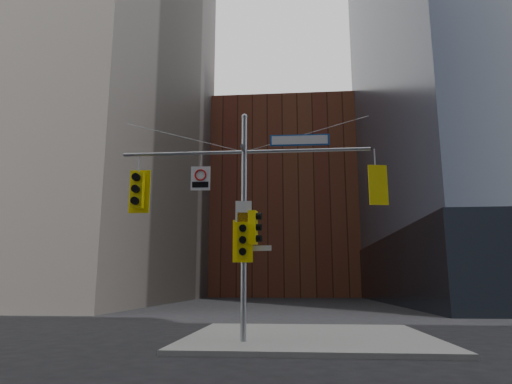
% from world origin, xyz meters
% --- Properties ---
extents(ground, '(160.00, 160.00, 0.00)m').
position_xyz_m(ground, '(0.00, 0.00, 0.00)').
color(ground, black).
rests_on(ground, ground).
extents(sidewalk_corner, '(8.00, 8.00, 0.15)m').
position_xyz_m(sidewalk_corner, '(2.00, 4.00, 0.07)').
color(sidewalk_corner, gray).
rests_on(sidewalk_corner, ground).
extents(brick_midrise, '(26.00, 20.00, 28.00)m').
position_xyz_m(brick_midrise, '(0.00, 58.00, 14.00)').
color(brick_midrise, brown).
rests_on(brick_midrise, ground).
extents(signal_assembly, '(8.00, 0.80, 7.30)m').
position_xyz_m(signal_assembly, '(0.00, 1.99, 4.42)').
color(signal_assembly, gray).
rests_on(signal_assembly, ground).
extents(traffic_light_west_arm, '(0.68, 0.54, 1.43)m').
position_xyz_m(traffic_light_west_arm, '(-3.47, 2.01, 4.80)').
color(traffic_light_west_arm, yellow).
rests_on(traffic_light_west_arm, ground).
extents(traffic_light_east_arm, '(0.59, 0.53, 1.25)m').
position_xyz_m(traffic_light_east_arm, '(4.12, 1.99, 4.80)').
color(traffic_light_east_arm, yellow).
rests_on(traffic_light_east_arm, ground).
extents(traffic_light_pole_side, '(0.43, 0.37, 1.04)m').
position_xyz_m(traffic_light_pole_side, '(0.32, 1.99, 3.55)').
color(traffic_light_pole_side, yellow).
rests_on(traffic_light_pole_side, ground).
extents(traffic_light_pole_front, '(0.62, 0.52, 1.30)m').
position_xyz_m(traffic_light_pole_front, '(-0.00, 1.73, 3.12)').
color(traffic_light_pole_front, yellow).
rests_on(traffic_light_pole_front, ground).
extents(street_sign_blade, '(1.90, 0.07, 0.37)m').
position_xyz_m(street_sign_blade, '(1.78, 2.00, 6.35)').
color(street_sign_blade, '#10459A').
rests_on(street_sign_blade, ground).
extents(regulatory_sign_arm, '(0.63, 0.09, 0.78)m').
position_xyz_m(regulatory_sign_arm, '(-1.41, 1.97, 5.18)').
color(regulatory_sign_arm, silver).
rests_on(regulatory_sign_arm, ground).
extents(regulatory_sign_pole, '(0.51, 0.09, 0.66)m').
position_xyz_m(regulatory_sign_pole, '(0.00, 1.88, 4.02)').
color(regulatory_sign_pole, silver).
rests_on(regulatory_sign_pole, ground).
extents(street_blade_ew, '(0.82, 0.14, 0.16)m').
position_xyz_m(street_blade_ew, '(0.45, 2.00, 2.91)').
color(street_blade_ew, silver).
rests_on(street_blade_ew, ground).
extents(street_blade_ns, '(0.10, 0.71, 0.14)m').
position_xyz_m(street_blade_ns, '(0.00, 2.45, 2.92)').
color(street_blade_ns, '#145926').
rests_on(street_blade_ns, ground).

